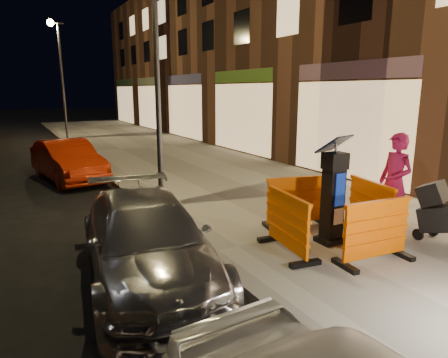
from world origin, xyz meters
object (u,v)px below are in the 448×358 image
parking_kiosk (333,193)px  barrier_kerbside (288,224)px  barrier_front (376,232)px  man (395,183)px  barrier_back (297,202)px  barrier_bldgside (370,207)px  car_red (70,180)px  car_silver (149,278)px  stroller (445,215)px

parking_kiosk → barrier_kerbside: (-0.95, 0.00, -0.39)m
barrier_front → man: (1.44, 0.85, 0.43)m
barrier_back → barrier_kerbside: 1.34m
barrier_bldgside → car_red: size_ratio=0.33×
barrier_bldgside → car_silver: barrier_bldgside is taller
barrier_back → barrier_bldgside: bearing=-32.0°
car_silver → barrier_bldgside: bearing=1.5°
barrier_back → barrier_bldgside: size_ratio=1.00×
barrier_front → car_silver: barrier_front is taller
barrier_front → barrier_kerbside: size_ratio=1.00×
car_red → man: 9.45m
parking_kiosk → barrier_kerbside: bearing=-170.0°
stroller → man: bearing=86.6°
barrier_front → car_red: barrier_front is taller
parking_kiosk → car_red: (-3.19, 8.07, -1.04)m
parking_kiosk → barrier_front: 1.03m
car_red → man: size_ratio=2.05×
car_red → man: man is taller
barrier_front → car_red: (-3.19, 9.02, -0.64)m
barrier_back → car_silver: size_ratio=0.30×
barrier_front → car_silver: (-3.15, 1.44, -0.64)m
parking_kiosk → barrier_front: bearing=-80.0°
man → stroller: (0.20, -0.90, -0.40)m
car_red → car_silver: bearing=-98.9°
car_red → barrier_kerbside: bearing=-83.6°
barrier_front → man: bearing=35.7°
barrier_bldgside → barrier_kerbside: bearing=102.0°
barrier_kerbside → parking_kiosk: bearing=-82.0°
car_red → barrier_back: bearing=-75.0°
barrier_bldgside → stroller: stroller is taller
parking_kiosk → barrier_front: parking_kiosk is taller
barrier_bldgside → parking_kiosk: bearing=102.0°
parking_kiosk → man: bearing=6.1°
barrier_back → car_red: (-3.19, 7.12, -0.64)m
barrier_kerbside → barrier_bldgside: 1.90m
parking_kiosk → barrier_bldgside: parking_kiosk is taller
parking_kiosk → man: size_ratio=0.96×
car_red → stroller: 10.30m
barrier_back → car_red: barrier_back is taller
car_silver → stroller: (4.78, -1.49, 0.67)m
barrier_back → man: bearing=-23.1°
car_red → stroller: bearing=-71.1°
barrier_back → stroller: bearing=-37.0°
barrier_back → car_silver: (-3.15, -0.46, -0.64)m
car_silver → stroller: stroller is taller
stroller → barrier_back: bearing=114.1°
barrier_kerbside → car_red: barrier_kerbside is taller
car_silver → man: man is taller
parking_kiosk → car_red: parking_kiosk is taller
parking_kiosk → barrier_bldgside: bearing=10.0°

